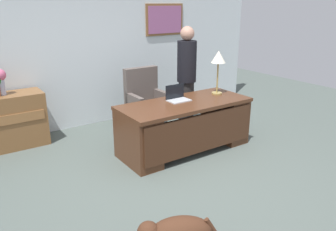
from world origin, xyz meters
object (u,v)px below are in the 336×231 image
(desk_lamp, at_px, (218,60))
(vase_with_flowers, at_px, (0,79))
(armchair, at_px, (146,104))
(laptop, at_px, (177,97))
(desk, at_px, (186,124))
(person_standing, at_px, (187,77))

(desk_lamp, bearing_deg, vase_with_flowers, 152.28)
(armchair, relative_size, desk_lamp, 1.60)
(laptop, bearing_deg, vase_with_flowers, 145.81)
(armchair, bearing_deg, vase_with_flowers, 164.62)
(desk, bearing_deg, laptop, 103.47)
(laptop, bearing_deg, desk_lamp, -4.54)
(vase_with_flowers, bearing_deg, desk, -36.71)
(person_standing, xyz_separation_m, desk_lamp, (0.11, -0.64, 0.37))
(person_standing, relative_size, vase_with_flowers, 4.57)
(desk, relative_size, armchair, 1.82)
(armchair, height_order, person_standing, person_standing)
(desk_lamp, height_order, vase_with_flowers, desk_lamp)
(person_standing, bearing_deg, laptop, -136.50)
(laptop, bearing_deg, armchair, 91.45)
(desk_lamp, bearing_deg, person_standing, 99.71)
(desk_lamp, bearing_deg, desk, -170.67)
(desk, distance_m, vase_with_flowers, 2.74)
(desk, distance_m, person_standing, 1.07)
(desk, bearing_deg, desk_lamp, 9.33)
(desk, height_order, desk_lamp, desk_lamp)
(armchair, bearing_deg, desk_lamp, -50.75)
(desk_lamp, relative_size, vase_with_flowers, 1.76)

